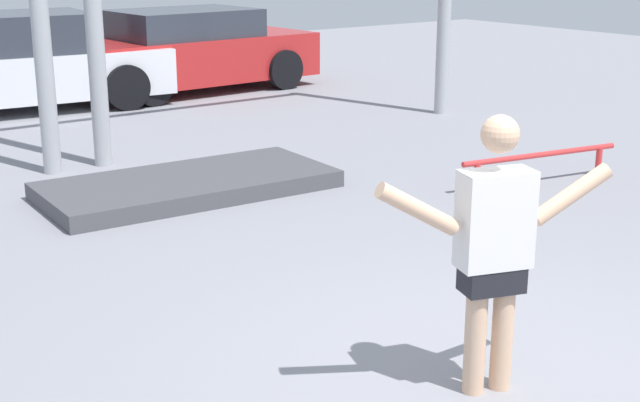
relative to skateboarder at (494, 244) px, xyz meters
name	(u,v)px	position (x,y,z in m)	size (l,w,h in m)	color
ground_plane	(497,384)	(0.10, 0.00, -0.91)	(36.00, 36.00, 0.00)	gray
skateboarder	(494,244)	(0.00, 0.00, 0.00)	(1.39, 0.55, 1.64)	#DBAD89
manual_pad	(189,185)	(0.63, 4.79, -0.82)	(2.98, 1.39, 0.17)	#47474C
grind_rail	(541,159)	(3.84, 2.84, -0.63)	(1.99, 0.42, 0.36)	red
parked_car_white	(19,64)	(0.84, 10.54, -0.19)	(4.48, 2.28, 1.47)	white
parked_car_red	(191,51)	(3.83, 10.55, -0.22)	(4.30, 2.13, 1.40)	red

